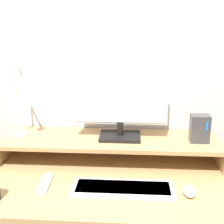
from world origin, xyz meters
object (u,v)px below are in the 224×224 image
keyboard (123,188)px  mouse (189,191)px  router_dock (200,129)px  remote_control (45,183)px  desk_lamp (18,106)px  monitor (120,98)px

keyboard → mouse: mouse is taller
router_dock → remote_control: (-0.76, -0.29, -0.19)m
desk_lamp → router_dock: (0.98, -0.01, -0.10)m
keyboard → remote_control: (-0.37, 0.03, -0.00)m
desk_lamp → remote_control: (0.22, -0.30, -0.29)m
monitor → desk_lamp: bearing=-177.5°
monitor → router_dock: 0.45m
desk_lamp → mouse: bearing=-21.2°
monitor → mouse: monitor is taller
remote_control → router_dock: bearing=20.9°
mouse → remote_control: size_ratio=0.56×
mouse → remote_control: mouse is taller
monitor → router_dock: monitor is taller
desk_lamp → keyboard: size_ratio=0.88×
desk_lamp → mouse: (0.88, -0.34, -0.28)m
router_dock → keyboard: (-0.39, -0.32, -0.19)m
keyboard → router_dock: bearing=39.0°
monitor → keyboard: 0.49m
monitor → mouse: bearing=-48.4°
monitor → remote_control: size_ratio=2.87×
keyboard → mouse: (0.30, -0.02, 0.01)m
desk_lamp → mouse: desk_lamp is taller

